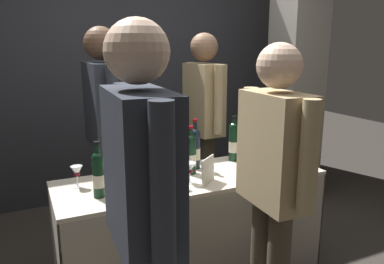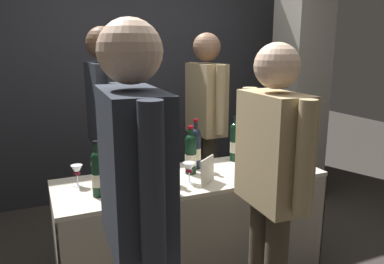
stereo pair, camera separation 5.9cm
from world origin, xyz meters
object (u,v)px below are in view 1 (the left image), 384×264
at_px(taster_foreground_right, 274,173).
at_px(vendor_presenter, 104,120).
at_px(wine_glass_near_taster, 268,144).
at_px(flower_vase, 117,159).
at_px(featured_wine_bottle, 191,153).
at_px(tasting_table, 192,210).
at_px(display_bottle_0, 98,174).
at_px(wine_glass_near_vendor, 77,172).
at_px(wine_glass_mid, 190,168).
at_px(concrete_pillar, 298,49).

bearing_deg(taster_foreground_right, vendor_presenter, 25.67).
height_order(wine_glass_near_taster, flower_vase, flower_vase).
distance_m(featured_wine_bottle, vendor_presenter, 0.76).
height_order(tasting_table, wine_glass_near_taster, wine_glass_near_taster).
xyz_separation_m(display_bottle_0, wine_glass_near_taster, (1.36, 0.26, -0.04)).
xyz_separation_m(vendor_presenter, taster_foreground_right, (0.58, -1.32, -0.09)).
relative_size(featured_wine_bottle, flower_vase, 0.81).
distance_m(flower_vase, taster_foreground_right, 1.03).
relative_size(wine_glass_near_vendor, wine_glass_mid, 1.01).
height_order(tasting_table, wine_glass_near_vendor, wine_glass_near_vendor).
distance_m(display_bottle_0, vendor_presenter, 0.79).
xyz_separation_m(wine_glass_mid, wine_glass_near_taster, (0.80, 0.27, 0.00)).
height_order(display_bottle_0, wine_glass_mid, display_bottle_0).
bearing_deg(concrete_pillar, taster_foreground_right, -132.58).
distance_m(tasting_table, wine_glass_near_taster, 0.82).
bearing_deg(flower_vase, wine_glass_near_taster, 0.37).
height_order(wine_glass_mid, taster_foreground_right, taster_foreground_right).
relative_size(tasting_table, vendor_presenter, 1.01).
bearing_deg(vendor_presenter, taster_foreground_right, 22.48).
bearing_deg(wine_glass_near_vendor, tasting_table, -9.75).
bearing_deg(concrete_pillar, vendor_presenter, -172.33).
relative_size(tasting_table, wine_glass_near_vendor, 13.39).
bearing_deg(tasting_table, taster_foreground_right, -77.09).
distance_m(concrete_pillar, wine_glass_near_vendor, 2.57).
height_order(featured_wine_bottle, wine_glass_mid, featured_wine_bottle).
bearing_deg(vendor_presenter, tasting_table, 31.88).
xyz_separation_m(display_bottle_0, flower_vase, (0.17, 0.25, -0.01)).
height_order(flower_vase, taster_foreground_right, taster_foreground_right).
relative_size(featured_wine_bottle, wine_glass_mid, 2.51).
height_order(wine_glass_mid, flower_vase, flower_vase).
bearing_deg(display_bottle_0, taster_foreground_right, -36.18).
bearing_deg(tasting_table, concrete_pillar, 29.84).
relative_size(wine_glass_near_taster, taster_foreground_right, 0.08).
xyz_separation_m(tasting_table, wine_glass_mid, (-0.06, -0.10, 0.34)).
distance_m(wine_glass_near_taster, vendor_presenter, 1.27).
relative_size(tasting_table, wine_glass_near_taster, 12.99).
bearing_deg(concrete_pillar, flower_vase, -159.65).
bearing_deg(wine_glass_near_taster, wine_glass_mid, -161.37).
xyz_separation_m(wine_glass_near_vendor, flower_vase, (0.26, 0.04, 0.04)).
bearing_deg(wine_glass_mid, wine_glass_near_taster, 18.63).
relative_size(wine_glass_mid, taster_foreground_right, 0.08).
distance_m(wine_glass_mid, flower_vase, 0.47).
relative_size(tasting_table, display_bottle_0, 5.41).
xyz_separation_m(tasting_table, featured_wine_bottle, (0.01, 0.05, 0.39)).
distance_m(tasting_table, wine_glass_near_vendor, 0.80).
xyz_separation_m(wine_glass_near_taster, flower_vase, (-1.19, -0.01, 0.04)).
height_order(concrete_pillar, featured_wine_bottle, concrete_pillar).
xyz_separation_m(tasting_table, vendor_presenter, (-0.42, 0.65, 0.55)).
bearing_deg(featured_wine_bottle, vendor_presenter, 126.21).
distance_m(display_bottle_0, flower_vase, 0.31).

